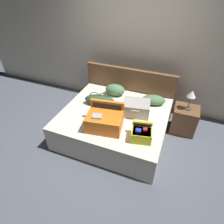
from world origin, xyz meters
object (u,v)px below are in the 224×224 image
(bed, at_px, (114,123))
(duffel_bag, at_px, (99,100))
(nightstand, at_px, (184,120))
(pillow_center_head, at_px, (154,100))
(hard_case_large, at_px, (105,120))
(table_lamp, at_px, (191,95))
(pillow_near_headboard, at_px, (115,90))
(hard_case_small, at_px, (141,134))
(hard_case_medium, at_px, (136,108))

(bed, relative_size, duffel_bag, 3.15)
(bed, xyz_separation_m, nightstand, (1.20, 0.58, 0.01))
(pillow_center_head, bearing_deg, bed, -137.43)
(hard_case_large, bearing_deg, bed, 79.73)
(table_lamp, bearing_deg, pillow_near_headboard, -179.89)
(hard_case_large, distance_m, table_lamp, 1.57)
(hard_case_large, bearing_deg, duffel_bag, 112.84)
(duffel_bag, bearing_deg, nightstand, 15.77)
(hard_case_small, relative_size, duffel_bag, 0.60)
(pillow_near_headboard, height_order, table_lamp, table_lamp)
(duffel_bag, bearing_deg, pillow_near_headboard, 71.42)
(pillow_near_headboard, bearing_deg, pillow_center_head, -3.15)
(duffel_bag, height_order, pillow_center_head, duffel_bag)
(hard_case_medium, relative_size, table_lamp, 1.37)
(pillow_near_headboard, distance_m, table_lamp, 1.42)
(hard_case_large, height_order, hard_case_small, hard_case_large)
(bed, relative_size, hard_case_medium, 3.58)
(hard_case_small, distance_m, pillow_center_head, 0.99)
(hard_case_medium, xyz_separation_m, pillow_near_headboard, (-0.57, 0.45, -0.01))
(pillow_near_headboard, relative_size, table_lamp, 1.06)
(hard_case_small, bearing_deg, pillow_center_head, 79.36)
(duffel_bag, xyz_separation_m, nightstand, (1.56, 0.44, -0.35))
(bed, xyz_separation_m, hard_case_large, (-0.01, -0.42, 0.40))
(hard_case_large, xyz_separation_m, pillow_near_headboard, (-0.20, 1.00, -0.04))
(hard_case_medium, bearing_deg, table_lamp, 18.09)
(hard_case_medium, relative_size, nightstand, 0.99)
(nightstand, height_order, table_lamp, table_lamp)
(hard_case_large, relative_size, nightstand, 1.18)
(duffel_bag, relative_size, pillow_near_headboard, 1.47)
(hard_case_large, relative_size, hard_case_medium, 1.19)
(bed, height_order, table_lamp, table_lamp)
(bed, xyz_separation_m, hard_case_medium, (0.35, 0.12, 0.37))
(hard_case_medium, bearing_deg, pillow_near_headboard, 131.08)
(hard_case_medium, height_order, duffel_bag, duffel_bag)
(bed, relative_size, hard_case_large, 3.00)
(hard_case_medium, relative_size, pillow_center_head, 1.17)
(hard_case_small, xyz_separation_m, pillow_near_headboard, (-0.81, 1.03, 0.01))
(hard_case_large, xyz_separation_m, table_lamp, (1.21, 1.00, 0.15))
(hard_case_medium, distance_m, table_lamp, 0.98)
(hard_case_large, xyz_separation_m, nightstand, (1.21, 1.00, -0.39))
(table_lamp, bearing_deg, nightstand, 0.00)
(pillow_center_head, distance_m, table_lamp, 0.66)
(pillow_near_headboard, height_order, pillow_center_head, pillow_near_headboard)
(duffel_bag, relative_size, pillow_center_head, 1.33)
(hard_case_small, height_order, pillow_center_head, hard_case_small)
(pillow_center_head, xyz_separation_m, nightstand, (0.62, 0.05, -0.33))
(hard_case_large, distance_m, pillow_center_head, 1.12)
(hard_case_medium, height_order, nightstand, hard_case_medium)
(bed, height_order, pillow_center_head, pillow_center_head)
(pillow_center_head, distance_m, nightstand, 0.70)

